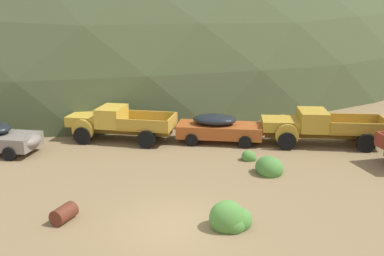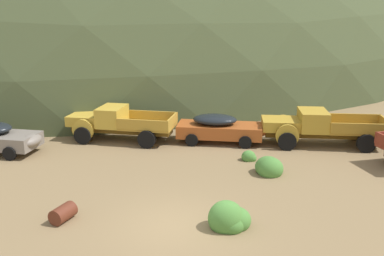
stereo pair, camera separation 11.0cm
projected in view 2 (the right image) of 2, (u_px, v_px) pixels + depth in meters
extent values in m
plane|color=olive|center=(175.00, 225.00, 14.83)|extent=(300.00, 300.00, 0.00)
ellipsoid|color=#424C2D|center=(91.00, 55.00, 67.67)|extent=(96.90, 89.99, 49.00)
ellipsoid|color=#4C5633|center=(288.00, 52.00, 72.37)|extent=(117.22, 50.71, 46.18)
ellipsoid|color=slate|center=(31.00, 141.00, 21.75)|extent=(1.26, 1.68, 0.61)
cylinder|color=black|center=(10.00, 154.00, 21.08)|extent=(0.71, 0.35, 0.68)
cylinder|color=black|center=(31.00, 142.00, 22.86)|extent=(0.71, 0.35, 0.68)
cube|color=brown|center=(122.00, 129.00, 24.19)|extent=(5.67, 2.30, 0.36)
cube|color=gold|center=(87.00, 119.00, 24.46)|extent=(2.13, 2.10, 0.55)
cube|color=#B7B2A8|center=(73.00, 119.00, 24.63)|extent=(0.36, 1.17, 0.44)
cylinder|color=gold|center=(98.00, 121.00, 25.48)|extent=(1.21, 0.47, 1.20)
cylinder|color=gold|center=(83.00, 130.00, 23.55)|extent=(1.21, 0.47, 1.20)
cube|color=gold|center=(112.00, 116.00, 24.11)|extent=(1.74, 2.23, 1.05)
cube|color=black|center=(102.00, 112.00, 24.16)|extent=(0.45, 1.64, 0.59)
cube|color=#B5882D|center=(148.00, 126.00, 23.84)|extent=(3.25, 2.69, 0.12)
cube|color=#B5882D|center=(153.00, 116.00, 24.72)|extent=(2.77, 0.78, 0.55)
cube|color=#B5882D|center=(142.00, 125.00, 22.77)|extent=(2.77, 0.78, 0.55)
cube|color=#B5882D|center=(172.00, 121.00, 23.49)|extent=(0.60, 2.03, 0.55)
cylinder|color=black|center=(99.00, 125.00, 25.60)|extent=(1.00, 0.50, 0.96)
cylinder|color=black|center=(83.00, 135.00, 23.57)|extent=(1.00, 0.50, 0.96)
cylinder|color=black|center=(158.00, 129.00, 24.92)|extent=(1.00, 0.50, 0.96)
cylinder|color=black|center=(147.00, 139.00, 22.89)|extent=(1.00, 0.50, 0.96)
cube|color=#A34C1E|center=(220.00, 130.00, 23.82)|extent=(4.84, 2.65, 0.68)
ellipsoid|color=black|center=(215.00, 119.00, 23.70)|extent=(2.64, 2.02, 0.57)
ellipsoid|color=#A34C1E|center=(258.00, 131.00, 23.52)|extent=(1.26, 1.62, 0.61)
cylinder|color=black|center=(245.00, 142.00, 22.85)|extent=(0.71, 0.32, 0.68)
cylinder|color=black|center=(246.00, 133.00, 24.59)|extent=(0.71, 0.32, 0.68)
cylinder|color=black|center=(192.00, 140.00, 23.24)|extent=(0.71, 0.32, 0.68)
cylinder|color=black|center=(196.00, 131.00, 24.98)|extent=(0.71, 0.32, 0.68)
cube|color=#593D12|center=(323.00, 133.00, 23.37)|extent=(6.27, 1.84, 0.36)
cube|color=#B28928|center=(280.00, 124.00, 23.45)|extent=(2.18, 2.02, 0.55)
cube|color=#B7B2A8|center=(263.00, 124.00, 23.54)|extent=(0.25, 1.22, 0.44)
cylinder|color=#B28928|center=(283.00, 125.00, 24.53)|extent=(1.21, 0.34, 1.20)
cylinder|color=#B28928|center=(287.00, 136.00, 22.51)|extent=(1.21, 0.34, 1.20)
cube|color=#B28928|center=(313.00, 120.00, 23.23)|extent=(1.70, 2.21, 1.05)
cube|color=black|center=(301.00, 116.00, 23.23)|extent=(0.29, 1.71, 0.59)
cube|color=#A47826|center=(356.00, 130.00, 23.15)|extent=(3.39, 2.53, 0.12)
cube|color=#A47826|center=(351.00, 119.00, 24.08)|extent=(3.11, 0.53, 0.55)
cube|color=#A47826|center=(362.00, 129.00, 22.04)|extent=(3.11, 0.53, 0.55)
cylinder|color=black|center=(282.00, 130.00, 24.65)|extent=(0.99, 0.41, 0.96)
cylinder|color=black|center=(287.00, 141.00, 22.53)|extent=(0.99, 0.41, 0.96)
cylinder|color=black|center=(355.00, 132.00, 24.30)|extent=(0.99, 0.41, 0.96)
cylinder|color=black|center=(366.00, 143.00, 22.18)|extent=(0.99, 0.41, 0.96)
cylinder|color=#5B2819|center=(63.00, 213.00, 15.08)|extent=(0.90, 1.06, 0.57)
ellipsoid|color=#4C8438|center=(268.00, 167.00, 19.53)|extent=(1.16, 1.05, 0.97)
ellipsoid|color=#4C8438|center=(270.00, 169.00, 19.27)|extent=(1.17, 1.05, 1.02)
ellipsoid|color=#4C8438|center=(226.00, 218.00, 14.59)|extent=(1.23, 1.10, 1.24)
ellipsoid|color=#4C8438|center=(236.00, 220.00, 14.68)|extent=(1.06, 0.95, 0.90)
ellipsoid|color=#4C8438|center=(231.00, 224.00, 14.50)|extent=(0.93, 0.84, 0.76)
ellipsoid|color=#4C8438|center=(252.00, 158.00, 21.08)|extent=(0.46, 0.42, 0.43)
ellipsoid|color=#4C8438|center=(249.00, 157.00, 21.13)|extent=(0.69, 0.62, 0.63)
ellipsoid|color=#4C8438|center=(248.00, 158.00, 21.15)|extent=(0.45, 0.40, 0.34)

